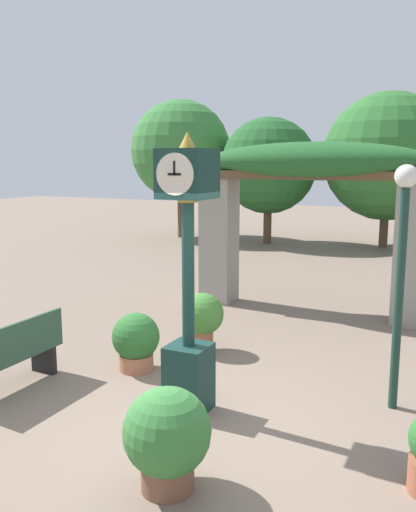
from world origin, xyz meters
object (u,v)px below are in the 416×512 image
Objects in this scene: potted_plant_near_right at (136,340)px; potted_plant_far_left at (167,436)px; lamp_post at (402,253)px; pedestal_clock at (188,279)px; park_bench at (13,356)px; potted_plant_near_left at (203,317)px.

potted_plant_far_left is at bearing -51.15° from potted_plant_near_right.
pedestal_clock is at bearing -152.38° from lamp_post.
lamp_post is (4.33, 1.55, 1.39)m from park_bench.
potted_plant_near_left is 3.53m from potted_plant_far_left.
potted_plant_near_right is at bearing 147.82° from pedestal_clock.
potted_plant_near_right is (-1.22, 0.77, -1.12)m from pedestal_clock.
potted_plant_far_left is 0.33× the size of lamp_post.
potted_plant_near_right is 2.83m from potted_plant_far_left.
potted_plant_far_left reaches higher than potted_plant_near_left.
park_bench is at bearing -168.64° from pedestal_clock.
potted_plant_far_left is 0.62× the size of park_bench.
potted_plant_far_left is (1.29, -3.29, -0.03)m from potted_plant_near_left.
pedestal_clock reaches higher than park_bench.
pedestal_clock is 1.12× the size of lamp_post.
potted_plant_far_left is at bearing -69.04° from pedestal_clock.
potted_plant_near_right is at bearing -113.79° from potted_plant_near_left.
pedestal_clock reaches higher than potted_plant_near_left.
potted_plant_near_left is 2.75m from park_bench.
potted_plant_near_left is 0.32× the size of lamp_post.
potted_plant_far_left is at bearing 70.63° from park_bench.
park_bench is 4.81m from lamp_post.
potted_plant_near_left is 1.19m from potted_plant_near_right.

